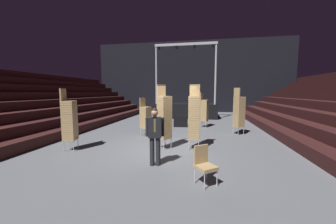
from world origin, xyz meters
TOP-DOWN VIEW (x-y plane):
  - ground_plane at (0.00, 0.00)m, footprint 22.00×30.00m
  - arena_end_wall at (0.00, 15.00)m, footprint 22.00×0.30m
  - bleacher_bank_left at (-8.00, 1.00)m, footprint 6.00×24.00m
  - stage_riser at (0.00, 9.92)m, footprint 5.43×2.84m
  - man_with_tie at (0.10, -1.76)m, footprint 0.57×0.31m
  - chair_stack_front_left at (3.40, 3.28)m, footprint 0.61×0.61m
  - chair_stack_front_right at (0.01, 0.07)m, footprint 0.62×0.62m
  - chair_stack_mid_left at (1.59, 5.13)m, footprint 0.56×0.56m
  - chair_stack_mid_right at (-3.54, -0.83)m, footprint 0.52×0.52m
  - chair_stack_mid_centre at (-1.39, 2.08)m, footprint 0.59×0.59m
  - chair_stack_rear_left at (1.19, 0.22)m, footprint 0.44×0.44m
  - equipment_road_case at (0.08, 5.04)m, footprint 0.97×0.71m
  - loose_chair_near_man at (1.58, -2.69)m, footprint 0.62×0.62m

SIDE VIEW (x-z plane):
  - ground_plane at x=0.00m, z-range -0.10..0.00m
  - equipment_road_case at x=0.08m, z-range 0.00..0.73m
  - loose_chair_near_man at x=1.58m, z-range 0.06..1.01m
  - stage_riser at x=0.00m, z-range -2.40..3.84m
  - chair_stack_mid_centre at x=-1.39m, z-range 0.00..1.97m
  - man_with_tie at x=0.10m, z-range 0.12..1.91m
  - chair_stack_mid_left at x=1.59m, z-range 0.00..2.22m
  - chair_stack_mid_right at x=-3.54m, z-range 0.00..2.39m
  - chair_stack_front_left at x=3.40m, z-range 0.00..2.47m
  - chair_stack_front_right at x=0.01m, z-range 0.00..2.56m
  - chair_stack_rear_left at x=1.19m, z-range 0.00..2.56m
  - bleacher_bank_left at x=-8.00m, z-range 0.00..3.60m
  - arena_end_wall at x=0.00m, z-range 0.00..8.00m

